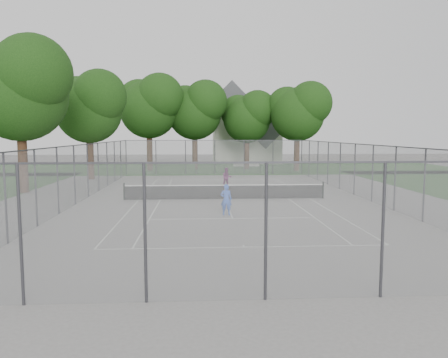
{
  "coord_description": "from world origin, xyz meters",
  "views": [
    {
      "loc": [
        -1.67,
        -27.64,
        4.22
      ],
      "look_at": [
        0.0,
        1.0,
        1.2
      ],
      "focal_mm": 35.0,
      "sensor_mm": 36.0,
      "label": 1
    }
  ],
  "objects": [
    {
      "name": "tennis_net",
      "position": [
        0.0,
        0.0,
        0.51
      ],
      "size": [
        12.87,
        0.1,
        1.1
      ],
      "color": "black",
      "rests_on": "ground"
    },
    {
      "name": "tree_far_midright",
      "position": [
        4.09,
        23.54,
        6.29
      ],
      "size": [
        6.37,
        5.81,
        9.15
      ],
      "color": "#392115",
      "rests_on": "ground"
    },
    {
      "name": "ground",
      "position": [
        0.0,
        0.0,
        0.0
      ],
      "size": [
        120.0,
        120.0,
        0.0
      ],
      "primitive_type": "plane",
      "color": "gray",
      "rests_on": "ground"
    },
    {
      "name": "girl_player",
      "position": [
        -0.26,
        -5.37,
        0.8
      ],
      "size": [
        0.65,
        0.49,
        1.6
      ],
      "primitive_type": "imported",
      "rotation": [
        0.0,
        0.0,
        2.96
      ],
      "color": "blue",
      "rests_on": "ground"
    },
    {
      "name": "perimeter_fence",
      "position": [
        0.0,
        0.0,
        1.81
      ],
      "size": [
        18.08,
        34.08,
        3.52
      ],
      "color": "#38383D",
      "rests_on": "ground"
    },
    {
      "name": "tree_far_left",
      "position": [
        -7.12,
        22.21,
        7.43
      ],
      "size": [
        7.52,
        6.87,
        10.82
      ],
      "color": "#392115",
      "rests_on": "ground"
    },
    {
      "name": "tree_side_back",
      "position": [
        -11.52,
        12.96,
        6.79
      ],
      "size": [
        6.87,
        6.28,
        9.88
      ],
      "color": "#392115",
      "rests_on": "ground"
    },
    {
      "name": "house",
      "position": [
        4.69,
        30.72,
        4.35
      ],
      "size": [
        8.69,
        6.73,
        10.82
      ],
      "color": "beige",
      "rests_on": "ground"
    },
    {
      "name": "grass_far",
      "position": [
        0.0,
        26.0,
        0.0
      ],
      "size": [
        60.0,
        20.0,
        0.0
      ],
      "primitive_type": "cube",
      "color": "#1C4814",
      "rests_on": "ground"
    },
    {
      "name": "woman_player",
      "position": [
        0.51,
        5.94,
        0.78
      ],
      "size": [
        0.83,
        0.68,
        1.57
      ],
      "primitive_type": "imported",
      "rotation": [
        0.0,
        0.0,
        0.12
      ],
      "color": "#6C2459",
      "rests_on": "ground"
    },
    {
      "name": "hedge_left",
      "position": [
        -4.14,
        18.11,
        0.52
      ],
      "size": [
        4.18,
        1.25,
        1.05
      ],
      "primitive_type": "cube",
      "color": "#1B4215",
      "rests_on": "ground"
    },
    {
      "name": "court_markings",
      "position": [
        0.0,
        0.0,
        0.01
      ],
      "size": [
        11.03,
        23.83,
        0.01
      ],
      "color": "silver",
      "rests_on": "ground"
    },
    {
      "name": "tree_far_right",
      "position": [
        9.46,
        20.87,
        6.8
      ],
      "size": [
        6.89,
        6.29,
        9.9
      ],
      "color": "#392115",
      "rests_on": "ground"
    },
    {
      "name": "hedge_mid",
      "position": [
        0.09,
        17.97,
        0.58
      ],
      "size": [
        3.67,
        1.05,
        1.15
      ],
      "primitive_type": "cube",
      "color": "#1B4215",
      "rests_on": "ground"
    },
    {
      "name": "hedge_right",
      "position": [
        6.38,
        17.71,
        0.48
      ],
      "size": [
        3.22,
        1.18,
        0.96
      ],
      "primitive_type": "cube",
      "color": "#1B4215",
      "rests_on": "ground"
    },
    {
      "name": "tree_side_front",
      "position": [
        -14.04,
        3.95,
        7.48
      ],
      "size": [
        7.57,
        6.91,
        10.88
      ],
      "color": "#392115",
      "rests_on": "ground"
    },
    {
      "name": "tree_far_midleft",
      "position": [
        -2.0,
        23.46,
        7.06
      ],
      "size": [
        7.15,
        6.52,
        10.27
      ],
      "color": "#392115",
      "rests_on": "ground"
    }
  ]
}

